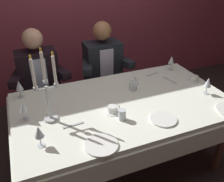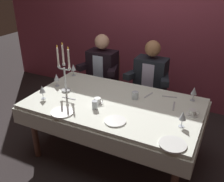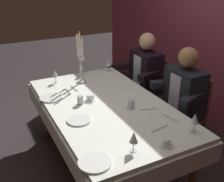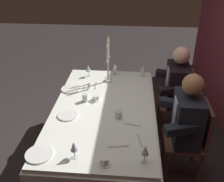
{
  "view_description": "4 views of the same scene",
  "coord_description": "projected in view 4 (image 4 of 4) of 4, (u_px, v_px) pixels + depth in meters",
  "views": [
    {
      "loc": [
        -0.79,
        -1.65,
        1.91
      ],
      "look_at": [
        -0.07,
        0.11,
        0.81
      ],
      "focal_mm": 39.12,
      "sensor_mm": 36.0,
      "label": 1
    },
    {
      "loc": [
        1.08,
        -2.24,
        2.09
      ],
      "look_at": [
        -0.05,
        0.05,
        0.84
      ],
      "focal_mm": 40.8,
      "sensor_mm": 36.0,
      "label": 2
    },
    {
      "loc": [
        2.18,
        -1.05,
        1.97
      ],
      "look_at": [
        -0.05,
        0.09,
        0.84
      ],
      "focal_mm": 43.89,
      "sensor_mm": 36.0,
      "label": 3
    },
    {
      "loc": [
        2.38,
        0.29,
        2.3
      ],
      "look_at": [
        -0.18,
        0.08,
        0.85
      ],
      "focal_mm": 41.82,
      "sensor_mm": 36.0,
      "label": 4
    }
  ],
  "objects": [
    {
      "name": "wine_glass_3",
      "position": [
        145.0,
        150.0,
        2.09
      ],
      "size": [
        0.07,
        0.07,
        0.16
      ],
      "color": "silver",
      "rests_on": "dining_table"
    },
    {
      "name": "coffee_cup_1",
      "position": [
        96.0,
        98.0,
        2.98
      ],
      "size": [
        0.13,
        0.12,
        0.06
      ],
      "color": "white",
      "rests_on": "dining_table"
    },
    {
      "name": "fork_1",
      "position": [
        96.0,
        85.0,
        3.3
      ],
      "size": [
        0.17,
        0.03,
        0.01
      ],
      "primitive_type": "cube",
      "rotation": [
        0.0,
        0.0,
        0.07
      ],
      "color": "#B7B7BC",
      "rests_on": "dining_table"
    },
    {
      "name": "seated_diner_1",
      "position": [
        188.0,
        119.0,
        2.68
      ],
      "size": [
        0.63,
        0.48,
        1.24
      ],
      "color": "brown",
      "rests_on": "ground_plane"
    },
    {
      "name": "dinner_plate_0",
      "position": [
        71.0,
        89.0,
        3.21
      ],
      "size": [
        0.24,
        0.24,
        0.01
      ],
      "primitive_type": "cylinder",
      "color": "white",
      "rests_on": "dining_table"
    },
    {
      "name": "dining_table",
      "position": [
        104.0,
        117.0,
        2.91
      ],
      "size": [
        1.94,
        1.14,
        0.74
      ],
      "color": "white",
      "rests_on": "ground_plane"
    },
    {
      "name": "water_tumbler_1",
      "position": [
        119.0,
        114.0,
        2.66
      ],
      "size": [
        0.07,
        0.07,
        0.08
      ],
      "primitive_type": "cylinder",
      "color": "silver",
      "rests_on": "dining_table"
    },
    {
      "name": "fork_0",
      "position": [
        140.0,
        140.0,
        2.37
      ],
      "size": [
        0.17,
        0.05,
        0.01
      ],
      "primitive_type": "cube",
      "rotation": [
        0.0,
        0.0,
        0.22
      ],
      "color": "#B7B7BC",
      "rests_on": "dining_table"
    },
    {
      "name": "dinner_plate_2",
      "position": [
        39.0,
        154.0,
        2.21
      ],
      "size": [
        0.24,
        0.24,
        0.01
      ],
      "primitive_type": "cylinder",
      "color": "white",
      "rests_on": "dining_table"
    },
    {
      "name": "knife_3",
      "position": [
        118.0,
        146.0,
        2.3
      ],
      "size": [
        0.05,
        0.19,
        0.01
      ],
      "primitive_type": "cube",
      "rotation": [
        0.0,
        0.0,
        1.74
      ],
      "color": "#B7B7BC",
      "rests_on": "dining_table"
    },
    {
      "name": "coffee_cup_0",
      "position": [
        104.0,
        161.0,
        2.11
      ],
      "size": [
        0.13,
        0.12,
        0.06
      ],
      "color": "white",
      "rests_on": "dining_table"
    },
    {
      "name": "candelabra",
      "position": [
        108.0,
        63.0,
        3.29
      ],
      "size": [
        0.19,
        0.11,
        0.6
      ],
      "color": "silver",
      "rests_on": "dining_table"
    },
    {
      "name": "dinner_plate_1",
      "position": [
        68.0,
        115.0,
        2.72
      ],
      "size": [
        0.22,
        0.22,
        0.01
      ],
      "primitive_type": "cylinder",
      "color": "white",
      "rests_on": "dining_table"
    },
    {
      "name": "seated_diner_0",
      "position": [
        178.0,
        85.0,
        3.33
      ],
      "size": [
        0.63,
        0.48,
        1.24
      ],
      "color": "brown",
      "rests_on": "ground_plane"
    },
    {
      "name": "ground_plane",
      "position": [
        105.0,
        158.0,
        3.22
      ],
      "size": [
        12.0,
        12.0,
        0.0
      ],
      "primitive_type": "plane",
      "color": "#2E2828"
    },
    {
      "name": "wine_glass_1",
      "position": [
        74.0,
        147.0,
        2.13
      ],
      "size": [
        0.07,
        0.07,
        0.16
      ],
      "color": "silver",
      "rests_on": "dining_table"
    },
    {
      "name": "water_tumbler_0",
      "position": [
        85.0,
        98.0,
        2.95
      ],
      "size": [
        0.06,
        0.06,
        0.09
      ],
      "primitive_type": "cylinder",
      "color": "silver",
      "rests_on": "dining_table"
    },
    {
      "name": "wine_glass_0",
      "position": [
        143.0,
        68.0,
        3.49
      ],
      "size": [
        0.07,
        0.07,
        0.16
      ],
      "color": "silver",
      "rests_on": "dining_table"
    },
    {
      "name": "wine_glass_2",
      "position": [
        88.0,
        68.0,
        3.48
      ],
      "size": [
        0.07,
        0.07,
        0.16
      ],
      "color": "silver",
      "rests_on": "dining_table"
    },
    {
      "name": "fork_2",
      "position": [
        132.0,
        125.0,
        2.58
      ],
      "size": [
        0.06,
        0.17,
        0.01
      ],
      "primitive_type": "cube",
      "rotation": [
        0.0,
        0.0,
        1.32
      ],
      "color": "#B7B7BC",
      "rests_on": "dining_table"
    },
    {
      "name": "wine_glass_4",
      "position": [
        115.0,
        67.0,
        3.51
      ],
      "size": [
        0.07,
        0.07,
        0.16
      ],
      "color": "silver",
      "rests_on": "dining_table"
    }
  ]
}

